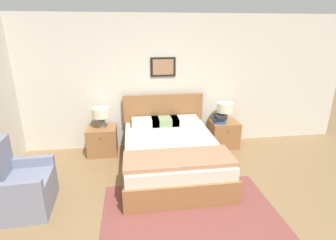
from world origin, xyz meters
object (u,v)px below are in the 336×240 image
Objects in this scene: table_lamp_near_window at (101,114)px; table_lamp_by_door at (225,109)px; armchair at (21,188)px; nightstand_by_door at (224,134)px; bed at (171,153)px; nightstand_near_window at (102,140)px.

table_lamp_near_window is 2.43m from table_lamp_by_door.
nightstand_by_door is (3.35, 1.58, -0.05)m from armchair.
table_lamp_near_window is (-1.22, 0.83, 0.50)m from bed.
table_lamp_by_door is at bearing 112.26° from armchair.
nightstand_near_window is (0.90, 1.58, -0.05)m from armchair.
bed is 5.58× the size of table_lamp_near_window.
table_lamp_by_door is (2.44, 0.01, 0.54)m from nightstand_near_window.
table_lamp_by_door reaches higher than nightstand_near_window.
nightstand_near_window is 1.42× the size of table_lamp_by_door.
armchair is 1.73× the size of nightstand_by_door.
armchair is 3.71m from nightstand_by_door.
armchair is 1.73× the size of nightstand_near_window.
nightstand_by_door is 0.54m from table_lamp_by_door.
table_lamp_by_door is at bearing 121.36° from nightstand_by_door.
bed reaches higher than nightstand_by_door.
nightstand_by_door is at bearing -0.33° from table_lamp_near_window.
table_lamp_by_door is at bearing 34.27° from bed.
nightstand_by_door is at bearing 0.00° from nightstand_near_window.
nightstand_by_door is at bearing 112.01° from armchair.
nightstand_by_door is (1.22, 0.81, -0.03)m from bed.
nightstand_by_door is at bearing -58.64° from table_lamp_by_door.
armchair is at bearing -154.71° from nightstand_by_door.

